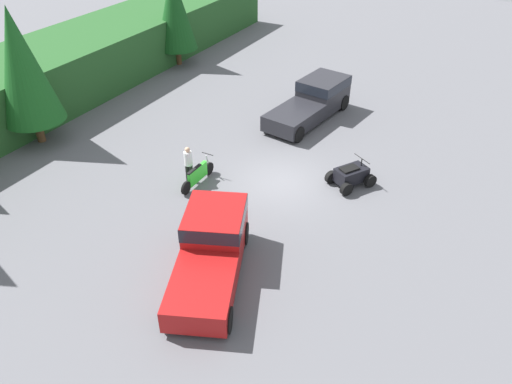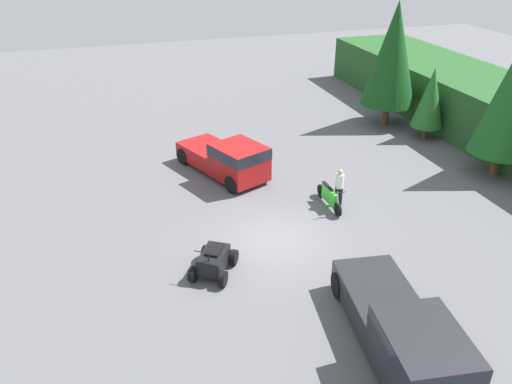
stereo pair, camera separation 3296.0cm
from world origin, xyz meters
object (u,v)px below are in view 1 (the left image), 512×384
object	(u,v)px
pickup_truck_second	(314,99)
quad_atv	(351,176)
pickup_truck_red	(211,246)
dirt_bike	(198,175)
rider_person	(189,163)

from	to	relation	value
pickup_truck_second	quad_atv	distance (m)	7.12
pickup_truck_red	quad_atv	world-z (taller)	pickup_truck_red
pickup_truck_second	quad_atv	world-z (taller)	pickup_truck_second
pickup_truck_second	dirt_bike	bearing A→B (deg)	176.82
dirt_bike	quad_atv	distance (m)	6.82
pickup_truck_second	dirt_bike	distance (m)	9.10
pickup_truck_red	dirt_bike	world-z (taller)	pickup_truck_red
quad_atv	dirt_bike	bearing A→B (deg)	149.75
pickup_truck_red	dirt_bike	xyz separation A→B (m)	(4.31, 3.51, -0.54)
dirt_bike	quad_atv	size ratio (longest dim) A/B	1.05
pickup_truck_second	rider_person	distance (m)	9.18
pickup_truck_second	quad_atv	xyz separation A→B (m)	(-5.71, -4.22, -0.53)
rider_person	pickup_truck_red	bearing A→B (deg)	-136.74
pickup_truck_red	dirt_bike	distance (m)	5.59
pickup_truck_red	quad_atv	size ratio (longest dim) A/B	2.48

